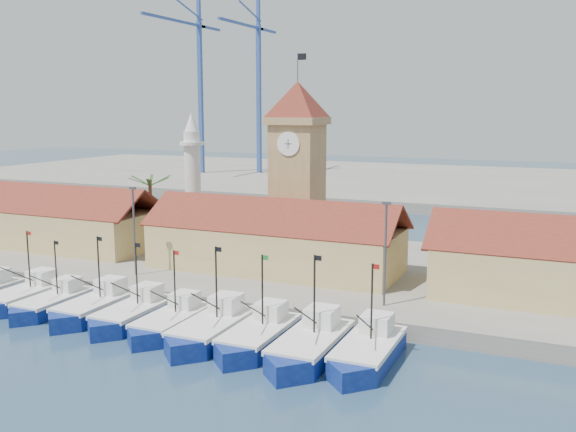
% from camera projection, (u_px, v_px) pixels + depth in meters
% --- Properties ---
extents(ground, '(400.00, 400.00, 0.00)m').
position_uv_depth(ground, '(168.00, 345.00, 50.12)').
color(ground, '#1E3B50').
rests_on(ground, ground).
extents(quay, '(140.00, 32.00, 1.50)m').
position_uv_depth(quay, '(290.00, 267.00, 71.67)').
color(quay, gray).
rests_on(quay, ground).
extents(terminal, '(240.00, 80.00, 2.00)m').
position_uv_depth(terminal, '(437.00, 184.00, 149.32)').
color(terminal, gray).
rests_on(terminal, ground).
extents(boat_1, '(3.55, 9.72, 7.36)m').
position_uv_depth(boat_1, '(24.00, 298.00, 60.00)').
color(boat_1, navy).
rests_on(boat_1, ground).
extents(boat_2, '(3.29, 9.03, 6.83)m').
position_uv_depth(boat_2, '(51.00, 304.00, 58.09)').
color(boat_2, navy).
rests_on(boat_2, ground).
extents(boat_3, '(3.63, 9.94, 7.52)m').
position_uv_depth(boat_3, '(94.00, 308.00, 56.68)').
color(boat_3, navy).
rests_on(boat_3, ground).
extents(boat_4, '(3.54, 9.71, 7.35)m').
position_uv_depth(boat_4, '(132.00, 315.00, 54.83)').
color(boat_4, navy).
rests_on(boat_4, ground).
extents(boat_5, '(3.45, 9.44, 7.14)m').
position_uv_depth(boat_5, '(170.00, 324.00, 52.76)').
color(boat_5, navy).
rests_on(boat_5, ground).
extents(boat_6, '(3.82, 10.46, 7.92)m').
position_uv_depth(boat_6, '(211.00, 331.00, 50.80)').
color(boat_6, navy).
rests_on(boat_6, ground).
extents(boat_7, '(3.66, 10.02, 7.58)m').
position_uv_depth(boat_7, '(257.00, 338.00, 49.35)').
color(boat_7, navy).
rests_on(boat_7, ground).
extents(boat_8, '(3.90, 10.69, 8.09)m').
position_uv_depth(boat_8, '(309.00, 348.00, 47.19)').
color(boat_8, navy).
rests_on(boat_8, ground).
extents(boat_9, '(3.70, 10.14, 7.68)m').
position_uv_depth(boat_9, '(367.00, 354.00, 46.16)').
color(boat_9, navy).
rests_on(boat_9, ground).
extents(hall_left, '(31.20, 10.13, 7.61)m').
position_uv_depth(hall_left, '(43.00, 224.00, 80.19)').
color(hall_left, tan).
rests_on(hall_left, quay).
extents(hall_center, '(27.04, 10.13, 7.61)m').
position_uv_depth(hall_center, '(275.00, 246.00, 67.52)').
color(hall_center, tan).
rests_on(hall_center, quay).
extents(clock_tower, '(5.80, 5.80, 22.70)m').
position_uv_depth(clock_tower, '(297.00, 165.00, 71.62)').
color(clock_tower, tan).
rests_on(clock_tower, quay).
extents(minaret, '(3.00, 3.00, 16.30)m').
position_uv_depth(minaret, '(193.00, 178.00, 79.74)').
color(minaret, silver).
rests_on(minaret, quay).
extents(palm_tree, '(5.60, 5.03, 8.39)m').
position_uv_depth(palm_tree, '(151.00, 205.00, 80.49)').
color(palm_tree, brown).
rests_on(palm_tree, quay).
extents(lamp_posts, '(80.70, 0.25, 9.03)m').
position_uv_depth(lamp_posts, '(244.00, 236.00, 59.69)').
color(lamp_posts, '#3F3F44').
rests_on(lamp_posts, quay).
extents(crane_blue_far, '(1.00, 33.59, 44.58)m').
position_uv_depth(crane_blue_far, '(197.00, 74.00, 159.69)').
color(crane_blue_far, '#33519C').
rests_on(crane_blue_far, terminal).
extents(crane_blue_near, '(1.00, 29.78, 43.98)m').
position_uv_depth(crane_blue_near, '(257.00, 77.00, 160.35)').
color(crane_blue_near, '#33519C').
rests_on(crane_blue_near, terminal).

